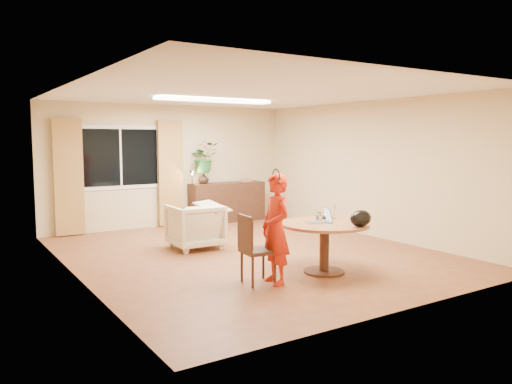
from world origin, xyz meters
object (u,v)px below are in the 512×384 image
(child, at_px, (276,229))
(armchair, at_px, (195,226))
(dining_table, at_px, (324,234))
(dining_chair, at_px, (258,249))
(sideboard, at_px, (227,202))

(child, relative_size, armchair, 1.69)
(dining_table, xyz_separation_m, child, (-0.87, -0.06, 0.16))
(dining_table, bearing_deg, child, -176.21)
(dining_table, distance_m, dining_chair, 1.07)
(dining_chair, bearing_deg, armchair, 90.00)
(dining_chair, xyz_separation_m, armchair, (0.23, 2.35, -0.07))
(dining_table, height_order, dining_chair, dining_chair)
(sideboard, bearing_deg, dining_table, -102.62)
(dining_chair, xyz_separation_m, child, (0.19, -0.12, 0.26))
(dining_table, height_order, child, child)
(child, bearing_deg, sideboard, 162.57)
(child, relative_size, sideboard, 0.80)
(armchair, bearing_deg, sideboard, -128.76)
(dining_chair, height_order, child, child)
(armchair, distance_m, sideboard, 2.86)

